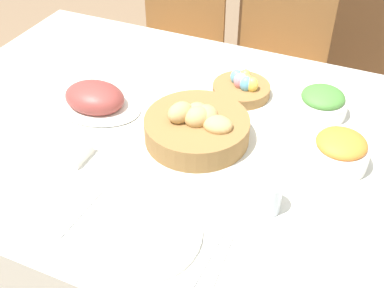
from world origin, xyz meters
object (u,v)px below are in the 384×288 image
(fork, at_px, (81,213))
(bread_basket, at_px, (197,127))
(knife, at_px, (208,258))
(ham_platter, at_px, (95,99))
(spoon, at_px, (221,262))
(drinking_cup, at_px, (267,196))
(dinner_plate, at_px, (142,233))
(green_salad_bowl, at_px, (322,103))
(chair_far_center, at_px, (276,61))
(sideboard, at_px, (371,3))
(chair_far_left, at_px, (175,40))
(carrot_bowl, at_px, (340,151))
(butter_dish, at_px, (65,150))
(egg_basket, at_px, (242,87))

(fork, bearing_deg, bread_basket, 71.93)
(fork, xyz_separation_m, knife, (0.33, 0.00, 0.00))
(ham_platter, height_order, spoon, ham_platter)
(bread_basket, distance_m, knife, 0.42)
(bread_basket, height_order, spoon, bread_basket)
(drinking_cup, bearing_deg, dinner_plate, -140.79)
(ham_platter, xyz_separation_m, green_salad_bowl, (0.65, 0.24, 0.01))
(bread_basket, bearing_deg, ham_platter, 176.51)
(fork, height_order, spoon, same)
(chair_far_center, relative_size, fork, 5.50)
(sideboard, bearing_deg, chair_far_center, -109.32)
(knife, bearing_deg, spoon, 2.89)
(chair_far_left, distance_m, ham_platter, 0.95)
(chair_far_center, relative_size, knife, 5.50)
(carrot_bowl, distance_m, fork, 0.68)
(chair_far_left, xyz_separation_m, spoon, (0.73, -1.30, 0.23))
(chair_far_left, bearing_deg, spoon, -62.05)
(chair_far_center, relative_size, dinner_plate, 3.26)
(knife, bearing_deg, butter_dish, 164.10)
(green_salad_bowl, xyz_separation_m, spoon, (-0.08, -0.64, -0.04))
(knife, height_order, butter_dish, butter_dish)
(dinner_plate, relative_size, knife, 1.68)
(green_salad_bowl, height_order, dinner_plate, green_salad_bowl)
(dinner_plate, relative_size, butter_dish, 2.09)
(butter_dish, bearing_deg, green_salad_bowl, 38.18)
(bread_basket, distance_m, carrot_bowl, 0.39)
(bread_basket, bearing_deg, chair_far_left, 118.94)
(sideboard, height_order, spoon, sideboard)
(bread_basket, height_order, green_salad_bowl, bread_basket)
(chair_far_center, bearing_deg, bread_basket, -90.43)
(chair_far_left, relative_size, spoon, 5.50)
(egg_basket, relative_size, carrot_bowl, 1.18)
(fork, distance_m, spoon, 0.36)
(fork, bearing_deg, chair_far_center, 86.64)
(chair_far_center, height_order, green_salad_bowl, chair_far_center)
(spoon, bearing_deg, knife, 177.11)
(ham_platter, height_order, drinking_cup, drinking_cup)
(knife, relative_size, spoon, 1.00)
(egg_basket, relative_size, fork, 1.11)
(egg_basket, height_order, drinking_cup, drinking_cup)
(chair_far_left, xyz_separation_m, chair_far_center, (0.51, 0.00, 0.00))
(ham_platter, relative_size, fork, 1.79)
(spoon, distance_m, butter_dish, 0.55)
(chair_far_center, xyz_separation_m, spoon, (0.22, -1.30, 0.23))
(ham_platter, relative_size, green_salad_bowl, 1.95)
(green_salad_bowl, bearing_deg, knife, -99.76)
(bread_basket, xyz_separation_m, drinking_cup, (0.26, -0.18, -0.00))
(egg_basket, xyz_separation_m, green_salad_bowl, (0.25, -0.00, 0.01))
(egg_basket, xyz_separation_m, ham_platter, (-0.40, -0.25, -0.00))
(bread_basket, bearing_deg, chair_far_center, 90.13)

